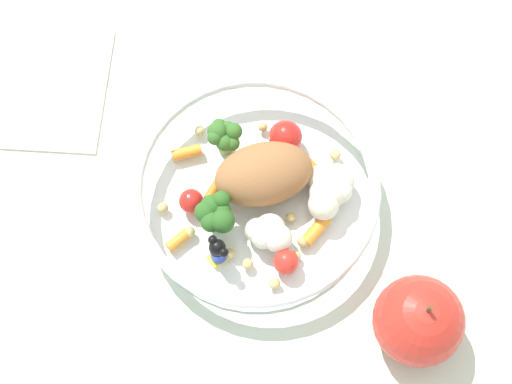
% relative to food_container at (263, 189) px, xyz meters
% --- Properties ---
extents(ground_plane, '(2.40, 2.40, 0.00)m').
position_rel_food_container_xyz_m(ground_plane, '(-0.02, -0.00, -0.03)').
color(ground_plane, silver).
extents(food_container, '(0.24, 0.24, 0.06)m').
position_rel_food_container_xyz_m(food_container, '(0.00, 0.00, 0.00)').
color(food_container, white).
rests_on(food_container, ground_plane).
extents(loose_apple, '(0.08, 0.08, 0.09)m').
position_rel_food_container_xyz_m(loose_apple, '(-0.05, -0.18, 0.01)').
color(loose_apple, red).
rests_on(loose_apple, ground_plane).
extents(folded_napkin, '(0.19, 0.19, 0.01)m').
position_rel_food_container_xyz_m(folded_napkin, '(0.00, 0.27, -0.03)').
color(folded_napkin, silver).
rests_on(folded_napkin, ground_plane).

